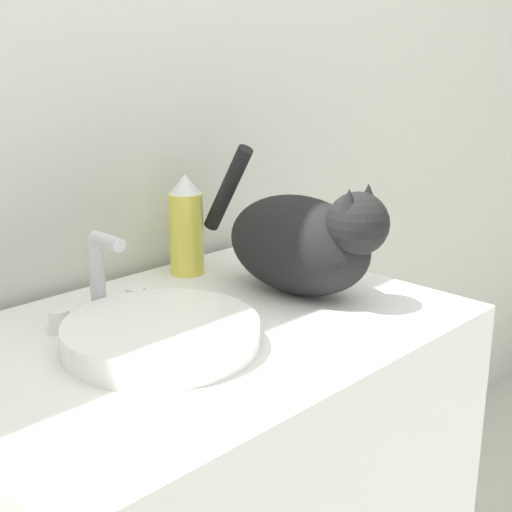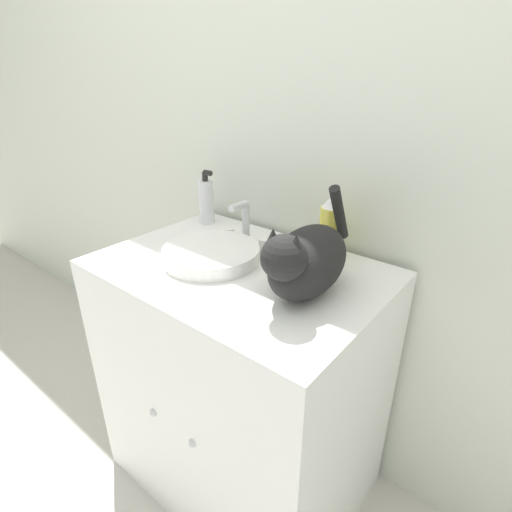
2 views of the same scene
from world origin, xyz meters
name	(u,v)px [view 1 (image 1 of 2)]	position (x,y,z in m)	size (l,w,h in m)	color
wall_back	(63,52)	(0.00, 0.61, 1.25)	(6.00, 0.05, 2.50)	silver
sink_basin	(161,334)	(-0.09, 0.26, 0.87)	(0.28, 0.28, 0.04)	white
faucet	(100,285)	(-0.09, 0.41, 0.91)	(0.17, 0.08, 0.14)	silver
cat	(304,241)	(0.23, 0.27, 0.94)	(0.17, 0.39, 0.25)	black
spray_bottle	(186,226)	(0.16, 0.50, 0.94)	(0.06, 0.06, 0.19)	#EADB4C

